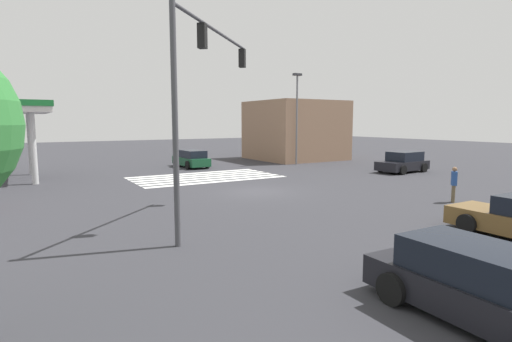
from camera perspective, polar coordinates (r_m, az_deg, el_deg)
name	(u,v)px	position (r m, az deg, el deg)	size (l,w,h in m)	color
ground_plane	(256,192)	(21.96, 0.00, -2.97)	(131.51, 131.51, 0.00)	#333338
crosswalk_markings	(206,177)	(27.90, -7.17, -0.87)	(9.96, 5.35, 0.01)	silver
traffic_signal_mast	(202,77)	(14.32, -7.71, 13.23)	(5.58, 5.58, 7.47)	#47474C
car_0	(191,159)	(34.05, -9.21, 1.72)	(2.05, 4.39, 1.46)	#144728
car_1	(403,162)	(32.40, 20.28, 1.17)	(4.39, 2.42, 1.56)	black
car_3	(480,286)	(8.97, 29.33, -14.18)	(2.06, 4.59, 1.49)	black
corner_building	(295,130)	(41.33, 5.62, 5.80)	(8.11, 8.11, 5.89)	#937056
pedestrian	(454,183)	(21.12, 26.42, -1.49)	(0.42, 0.40, 1.70)	brown
street_light_pole_a	(297,110)	(35.92, 5.86, 8.60)	(0.80, 0.36, 8.04)	slate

